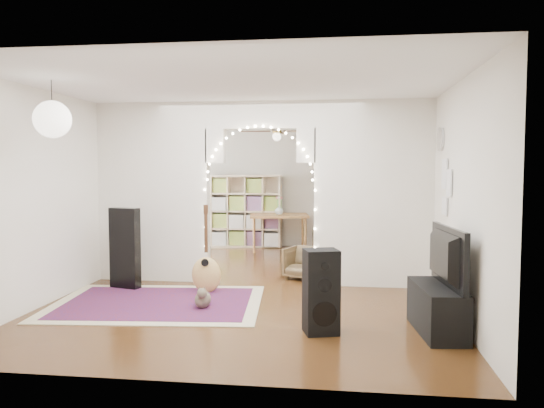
# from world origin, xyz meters

# --- Properties ---
(floor) EXTENTS (7.50, 7.50, 0.00)m
(floor) POSITION_xyz_m (0.00, 0.00, 0.00)
(floor) COLOR black
(floor) RESTS_ON ground
(ceiling) EXTENTS (5.00, 7.50, 0.02)m
(ceiling) POSITION_xyz_m (0.00, 0.00, 2.70)
(ceiling) COLOR white
(ceiling) RESTS_ON wall_back
(wall_back) EXTENTS (5.00, 0.02, 2.70)m
(wall_back) POSITION_xyz_m (0.00, 3.75, 1.35)
(wall_back) COLOR silver
(wall_back) RESTS_ON floor
(wall_front) EXTENTS (5.00, 0.02, 2.70)m
(wall_front) POSITION_xyz_m (0.00, -3.75, 1.35)
(wall_front) COLOR silver
(wall_front) RESTS_ON floor
(wall_left) EXTENTS (0.02, 7.50, 2.70)m
(wall_left) POSITION_xyz_m (-2.50, 0.00, 1.35)
(wall_left) COLOR silver
(wall_left) RESTS_ON floor
(wall_right) EXTENTS (0.02, 7.50, 2.70)m
(wall_right) POSITION_xyz_m (2.50, 0.00, 1.35)
(wall_right) COLOR silver
(wall_right) RESTS_ON floor
(divider_wall) EXTENTS (5.00, 0.20, 2.70)m
(divider_wall) POSITION_xyz_m (0.00, 0.00, 1.42)
(divider_wall) COLOR silver
(divider_wall) RESTS_ON floor
(fairy_lights) EXTENTS (1.64, 0.04, 1.60)m
(fairy_lights) POSITION_xyz_m (0.00, -0.13, 1.55)
(fairy_lights) COLOR #FFEABF
(fairy_lights) RESTS_ON divider_wall
(window) EXTENTS (0.04, 1.20, 1.40)m
(window) POSITION_xyz_m (-2.47, 1.80, 1.50)
(window) COLOR white
(window) RESTS_ON wall_left
(wall_clock) EXTENTS (0.03, 0.31, 0.31)m
(wall_clock) POSITION_xyz_m (2.48, -0.60, 2.10)
(wall_clock) COLOR white
(wall_clock) RESTS_ON wall_right
(picture_frames) EXTENTS (0.02, 0.50, 0.70)m
(picture_frames) POSITION_xyz_m (2.48, -1.00, 1.50)
(picture_frames) COLOR white
(picture_frames) RESTS_ON wall_right
(paper_lantern) EXTENTS (0.40, 0.40, 0.40)m
(paper_lantern) POSITION_xyz_m (-1.90, -2.40, 2.25)
(paper_lantern) COLOR white
(paper_lantern) RESTS_ON ceiling
(ceiling_fan) EXTENTS (1.10, 1.10, 0.30)m
(ceiling_fan) POSITION_xyz_m (0.00, 2.00, 2.40)
(ceiling_fan) COLOR gold
(ceiling_fan) RESTS_ON ceiling
(area_rug) EXTENTS (2.79, 2.19, 0.02)m
(area_rug) POSITION_xyz_m (-1.12, -1.39, 0.01)
(area_rug) COLOR maroon
(area_rug) RESTS_ON floor
(guitar_case) EXTENTS (0.47, 0.26, 1.16)m
(guitar_case) POSITION_xyz_m (-1.86, -0.64, 0.58)
(guitar_case) COLOR black
(guitar_case) RESTS_ON floor
(acoustic_guitar) EXTENTS (0.44, 0.26, 1.03)m
(acoustic_guitar) POSITION_xyz_m (-0.65, -0.75, 0.45)
(acoustic_guitar) COLOR tan
(acoustic_guitar) RESTS_ON floor
(tabby_cat) EXTENTS (0.25, 0.45, 0.30)m
(tabby_cat) POSITION_xyz_m (-0.48, -1.55, 0.12)
(tabby_cat) COLOR brown
(tabby_cat) RESTS_ON floor
(floor_speaker) EXTENTS (0.41, 0.38, 0.88)m
(floor_speaker) POSITION_xyz_m (0.99, -2.33, 0.44)
(floor_speaker) COLOR black
(floor_speaker) RESTS_ON floor
(media_console) EXTENTS (0.51, 1.04, 0.50)m
(media_console) POSITION_xyz_m (2.20, -2.16, 0.25)
(media_console) COLOR black
(media_console) RESTS_ON floor
(tv) EXTENTS (0.26, 1.08, 0.62)m
(tv) POSITION_xyz_m (2.20, -2.16, 0.81)
(tv) COLOR black
(tv) RESTS_ON media_console
(bookcase) EXTENTS (1.57, 0.68, 1.56)m
(bookcase) POSITION_xyz_m (-0.85, 3.50, 0.78)
(bookcase) COLOR beige
(bookcase) RESTS_ON floor
(dining_table) EXTENTS (1.31, 0.98, 0.76)m
(dining_table) POSITION_xyz_m (-0.09, 3.09, 0.68)
(dining_table) COLOR brown
(dining_table) RESTS_ON floor
(flower_vase) EXTENTS (0.21, 0.21, 0.19)m
(flower_vase) POSITION_xyz_m (-0.09, 3.09, 0.85)
(flower_vase) COLOR white
(flower_vase) RESTS_ON dining_table
(dining_chair_left) EXTENTS (0.69, 0.69, 0.50)m
(dining_chair_left) POSITION_xyz_m (0.63, 0.35, 0.25)
(dining_chair_left) COLOR brown
(dining_chair_left) RESTS_ON floor
(dining_chair_right) EXTENTS (0.58, 0.60, 0.47)m
(dining_chair_right) POSITION_xyz_m (0.90, 2.78, 0.24)
(dining_chair_right) COLOR brown
(dining_chair_right) RESTS_ON floor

